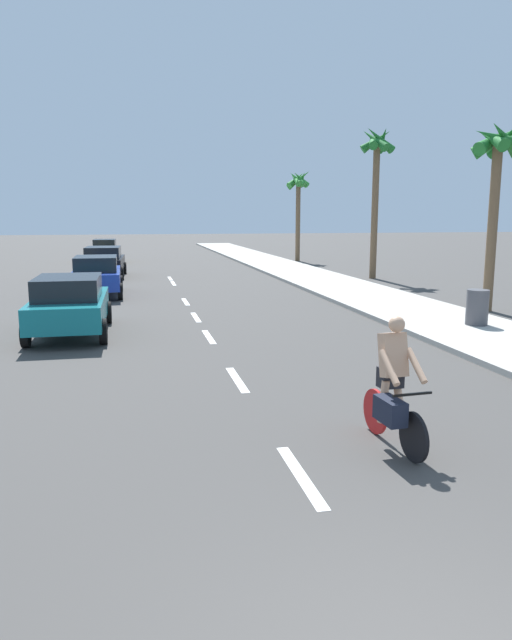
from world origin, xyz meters
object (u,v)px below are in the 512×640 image
Objects in this scene: trash_bin_near at (477,307)px; parked_car_blue at (97,275)px; parked_car_teal at (70,303)px; cyclist at (393,389)px; parked_car_black at (104,261)px; parked_car_yellow at (105,250)px; palm_tree_mid at (497,160)px; palm_tree_distant at (298,189)px; palm_tree_far at (376,162)px.

parked_car_blue is at bearing 138.33° from trash_bin_near.
trash_bin_near is at bearing -8.16° from parked_car_teal.
parked_car_black is (-4.73, 24.23, 0.01)m from cyclist.
parked_car_yellow is 0.63× the size of palm_tree_mid.
parked_car_teal is 11.12m from trash_bin_near.
parked_car_teal is 0.70× the size of palm_tree_mid.
parked_car_black is at bearing 132.72° from palm_tree_mid.
parked_car_black is (-0.01, 7.33, 0.00)m from parked_car_blue.
parked_car_yellow is 13.81m from palm_tree_distant.
palm_tree_distant is 25.70m from trash_bin_near.
parked_car_yellow is (-0.01, 25.07, -0.01)m from parked_car_teal.
palm_tree_far is 11.96m from palm_tree_distant.
trash_bin_near is (-2.60, -13.33, -5.09)m from palm_tree_far.
parked_car_black is 9.88m from parked_car_yellow.
palm_tree_far reaches higher than parked_car_black.
palm_tree_far is (8.58, 20.71, 4.89)m from cyclist.
palm_tree_distant is at bearing 85.24° from trash_bin_near.
trash_bin_near is at bearing -42.15° from parked_car_blue.
parked_car_blue is (0.29, 7.86, -0.00)m from parked_car_teal.
trash_bin_near is at bearing -127.94° from palm_tree_mid.
trash_bin_near is at bearing -101.04° from palm_tree_far.
cyclist is at bearing -79.83° from parked_car_yellow.
parked_car_blue is 14.32m from trash_bin_near.
palm_tree_far is 7.65× the size of trash_bin_near.
palm_tree_mid is at bearing -45.15° from parked_car_black.
parked_car_teal is 7.86m from parked_car_blue.
parked_car_yellow is at bearing 173.57° from palm_tree_distant.
parked_car_black is (0.28, 15.19, 0.00)m from parked_car_teal.
cyclist is 33.87m from palm_tree_distant.
palm_tree_mid reaches higher than cyclist.
cyclist is 0.42× the size of parked_car_teal.
cyclist is 0.39× the size of parked_car_black.
palm_tree_far is at bearing -87.60° from palm_tree_distant.
palm_tree_mid is (12.92, -6.67, 4.04)m from parked_car_blue.
palm_tree_distant is at bearing 92.40° from palm_tree_far.
parked_car_yellow is (-0.30, 9.88, -0.01)m from parked_car_black.
palm_tree_far is 14.50m from trash_bin_near.
trash_bin_near is (-2.10, -25.25, -4.30)m from palm_tree_distant.
cyclist is 0.30× the size of palm_tree_mid.
parked_car_black is 0.62× the size of palm_tree_far.
parked_car_yellow is 0.61× the size of palm_tree_distant.
parked_car_black is 15.86m from palm_tree_distant.
parked_car_teal is at bearing -88.19° from parked_car_yellow.
palm_tree_mid is at bearing -89.69° from palm_tree_distant.
palm_tree_mid is at bearing 52.06° from trash_bin_near.
palm_tree_distant is (-0.50, 11.93, -0.78)m from palm_tree_far.
palm_tree_distant is at bearing 35.38° from parked_car_black.
parked_car_yellow is (-0.31, 17.21, -0.01)m from parked_car_blue.
parked_car_yellow is at bearing 112.38° from trash_bin_near.
palm_tree_mid is 0.82× the size of palm_tree_far.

